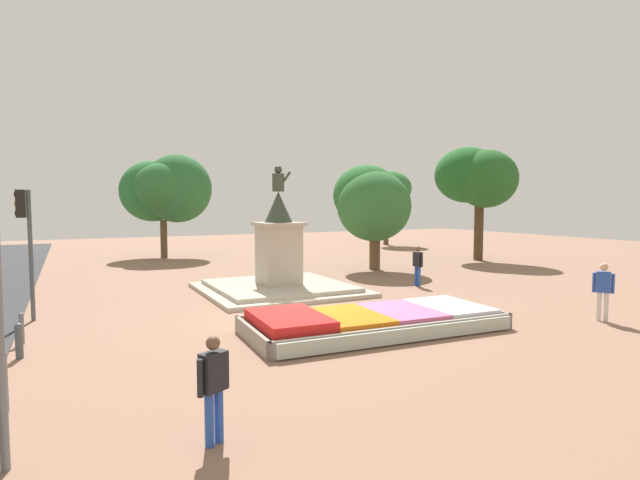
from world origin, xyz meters
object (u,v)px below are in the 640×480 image
object	(u,v)px
pedestrian_crossing_plaza	(603,288)
kerb_bollard_mid_b	(19,340)
flower_planter	(372,322)
pedestrian_near_planter	(214,383)
traffic_light_mid_block	(26,230)
pedestrian_with_handbag	(418,263)
kerb_bollard_north	(22,328)
kerb_bollard_mid_a	(2,380)
statue_monument	(279,268)

from	to	relation	value
pedestrian_crossing_plaza	kerb_bollard_mid_b	xyz separation A→B (m)	(-14.84, 3.59, -0.56)
flower_planter	kerb_bollard_mid_b	size ratio (longest dim) A/B	8.95
pedestrian_near_planter	kerb_bollard_mid_b	xyz separation A→B (m)	(-2.81, 5.84, -0.48)
flower_planter	pedestrian_near_planter	world-z (taller)	pedestrian_near_planter
traffic_light_mid_block	pedestrian_with_handbag	distance (m)	14.05
kerb_bollard_north	flower_planter	bearing A→B (deg)	-18.73
pedestrian_crossing_plaza	kerb_bollard_north	size ratio (longest dim) A/B	2.19
flower_planter	pedestrian_with_handbag	bearing A→B (deg)	43.23
kerb_bollard_mid_b	pedestrian_crossing_plaza	bearing A→B (deg)	-13.61
flower_planter	traffic_light_mid_block	xyz separation A→B (m)	(-8.28, 5.50, 2.40)
pedestrian_with_handbag	kerb_bollard_mid_a	bearing A→B (deg)	-153.19
pedestrian_near_planter	kerb_bollard_mid_b	distance (m)	6.50
pedestrian_crossing_plaza	kerb_bollard_mid_b	size ratio (longest dim) A/B	2.14
traffic_light_mid_block	kerb_bollard_north	world-z (taller)	traffic_light_mid_block
flower_planter	pedestrian_near_planter	xyz separation A→B (m)	(-5.42, -4.31, 0.63)
flower_planter	statue_monument	size ratio (longest dim) A/B	1.24
traffic_light_mid_block	kerb_bollard_mid_a	distance (m)	7.50
kerb_bollard_mid_b	kerb_bollard_mid_a	bearing A→B (deg)	-89.78
kerb_bollard_mid_a	kerb_bollard_mid_b	distance (m)	3.23
kerb_bollard_mid_b	kerb_bollard_north	bearing A→B (deg)	91.82
traffic_light_mid_block	kerb_bollard_mid_a	xyz separation A→B (m)	(0.06, -7.20, -2.11)
pedestrian_crossing_plaza	kerb_bollard_mid_a	bearing A→B (deg)	178.58
statue_monument	kerb_bollard_mid_b	bearing A→B (deg)	-147.80
pedestrian_with_handbag	kerb_bollard_mid_b	bearing A→B (deg)	-164.74
pedestrian_with_handbag	pedestrian_crossing_plaza	world-z (taller)	pedestrian_crossing_plaza
pedestrian_with_handbag	pedestrian_near_planter	size ratio (longest dim) A/B	1.06
traffic_light_mid_block	pedestrian_crossing_plaza	bearing A→B (deg)	-26.94
flower_planter	pedestrian_with_handbag	xyz separation A→B (m)	(5.66, 5.32, 0.70)
traffic_light_mid_block	kerb_bollard_mid_b	distance (m)	4.56
traffic_light_mid_block	statue_monument	bearing A→B (deg)	8.54
pedestrian_near_planter	pedestrian_crossing_plaza	world-z (taller)	pedestrian_crossing_plaza
pedestrian_crossing_plaza	kerb_bollard_mid_a	world-z (taller)	pedestrian_crossing_plaza
flower_planter	traffic_light_mid_block	size ratio (longest dim) A/B	1.87
pedestrian_with_handbag	kerb_bollard_north	size ratio (longest dim) A/B	2.14
flower_planter	pedestrian_near_planter	distance (m)	6.96
pedestrian_crossing_plaza	pedestrian_near_planter	bearing A→B (deg)	-169.40
statue_monument	kerb_bollard_north	xyz separation A→B (m)	(-8.34, -3.95, -0.51)
pedestrian_near_planter	statue_monument	bearing A→B (deg)	63.64
traffic_light_mid_block	pedestrian_near_planter	distance (m)	10.37
statue_monument	kerb_bollard_north	size ratio (longest dim) A/B	7.40
statue_monument	pedestrian_near_planter	bearing A→B (deg)	-116.36
pedestrian_near_planter	pedestrian_crossing_plaza	distance (m)	12.23
statue_monument	kerb_bollard_mid_a	size ratio (longest dim) A/B	5.48
traffic_light_mid_block	pedestrian_crossing_plaza	size ratio (longest dim) A/B	2.24
kerb_bollard_mid_a	kerb_bollard_mid_b	bearing A→B (deg)	90.22
pedestrian_near_planter	kerb_bollard_north	world-z (taller)	pedestrian_near_planter
statue_monument	traffic_light_mid_block	xyz separation A→B (m)	(-8.34, -1.25, 1.74)
pedestrian_near_planter	kerb_bollard_north	distance (m)	7.68
flower_planter	kerb_bollard_mid_a	bearing A→B (deg)	-168.36
traffic_light_mid_block	kerb_bollard_north	distance (m)	3.52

